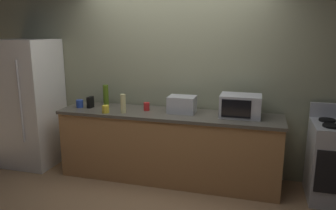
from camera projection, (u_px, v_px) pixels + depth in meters
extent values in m
plane|color=#93704C|center=(159.00, 192.00, 3.95)|extent=(8.00, 8.00, 0.00)
cube|color=gray|center=(176.00, 73.00, 4.41)|extent=(6.40, 0.10, 2.70)
cube|color=#B27F4C|center=(168.00, 148.00, 4.23)|extent=(2.80, 0.60, 0.86)
cube|color=#514C42|center=(168.00, 114.00, 4.13)|extent=(2.84, 0.64, 0.04)
cube|color=white|center=(31.00, 103.00, 4.66)|extent=(0.72, 0.70, 1.80)
cylinder|color=silver|center=(20.00, 102.00, 4.26)|extent=(0.02, 0.02, 1.10)
cylinder|color=black|center=(331.00, 126.00, 3.51)|extent=(0.18, 0.18, 0.02)
cylinder|color=black|center=(327.00, 120.00, 3.74)|extent=(0.18, 0.18, 0.02)
cube|color=#B7BABF|center=(241.00, 106.00, 3.90)|extent=(0.48, 0.34, 0.27)
cube|color=black|center=(236.00, 109.00, 3.75)|extent=(0.34, 0.01, 0.21)
cube|color=#B7BABF|center=(182.00, 104.00, 4.11)|extent=(0.34, 0.26, 0.21)
cube|color=black|center=(90.00, 102.00, 4.37)|extent=(0.06, 0.11, 0.15)
cylinder|color=#4C6B19|center=(106.00, 95.00, 4.46)|extent=(0.07, 0.07, 0.29)
cylinder|color=beige|center=(123.00, 104.00, 4.09)|extent=(0.07, 0.07, 0.24)
cylinder|color=#2D4CB2|center=(80.00, 104.00, 4.40)|extent=(0.09, 0.09, 0.10)
cylinder|color=yellow|center=(106.00, 109.00, 4.10)|extent=(0.09, 0.09, 0.10)
cylinder|color=red|center=(147.00, 107.00, 4.23)|extent=(0.08, 0.08, 0.10)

